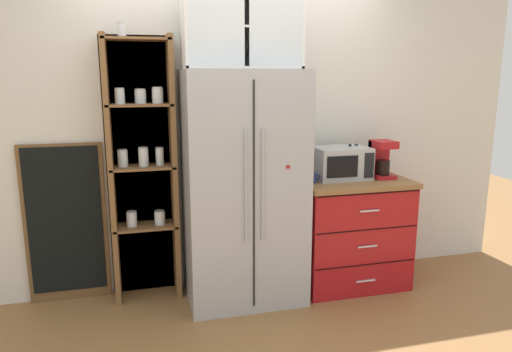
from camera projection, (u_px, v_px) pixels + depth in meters
name	position (u px, v px, depth m)	size (l,w,h in m)	color
ground_plane	(245.00, 297.00, 3.74)	(10.77, 10.77, 0.00)	olive
wall_back_cream	(233.00, 132.00, 3.85)	(5.06, 0.10, 2.55)	silver
refrigerator	(243.00, 188.00, 3.58)	(0.89, 0.66, 1.78)	#ADAFB5
pantry_shelf_column	(142.00, 165.00, 3.61)	(0.55, 0.28, 2.10)	brown
counter_cabinet	(350.00, 231.00, 3.92)	(0.90, 0.63, 0.90)	#A8161C
microwave	(341.00, 163.00, 3.83)	(0.44, 0.33, 0.26)	#ADAFB5
coffee_maker	(381.00, 159.00, 3.87)	(0.17, 0.20, 0.31)	#A8161C
mug_navy	(312.00, 178.00, 3.68)	(0.11, 0.07, 0.08)	navy
mug_red	(350.00, 172.00, 3.87)	(0.11, 0.07, 0.09)	red
bottle_cobalt	(349.00, 163.00, 3.87)	(0.06, 0.06, 0.28)	navy
bottle_clear	(355.00, 164.00, 3.76)	(0.07, 0.07, 0.29)	silver
upper_cabinet	(241.00, 29.00, 3.38)	(0.85, 0.32, 0.58)	silver
chalkboard_menu	(66.00, 223.00, 3.59)	(0.60, 0.04, 1.24)	brown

